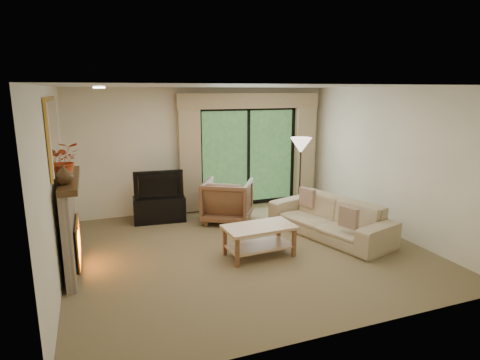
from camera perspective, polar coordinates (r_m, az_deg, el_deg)
name	(u,v)px	position (r m, az deg, el deg)	size (l,w,h in m)	color
floor	(246,249)	(6.65, 0.92, -9.82)	(5.50, 5.50, 0.00)	#756545
ceiling	(247,86)	(6.14, 1.01, 13.18)	(5.50, 5.50, 0.00)	silver
wall_back	(204,150)	(8.61, -5.17, 4.32)	(5.00, 5.00, 0.00)	beige
wall_front	(339,218)	(4.12, 13.87, -5.32)	(5.00, 5.00, 0.00)	beige
wall_left	(55,186)	(5.87, -24.88, -0.78)	(5.00, 5.00, 0.00)	beige
wall_right	(389,161)	(7.70, 20.39, 2.58)	(5.00, 5.00, 0.00)	beige
fireplace	(69,224)	(6.21, -23.12, -5.81)	(0.24, 1.70, 1.37)	gray
mirror	(54,135)	(5.96, -24.99, 5.76)	(0.07, 1.45, 1.02)	#BE8932
sliding_door	(248,157)	(8.91, 1.17, 3.35)	(2.26, 0.10, 2.16)	black
curtain_left	(190,156)	(8.39, -7.17, 3.36)	(0.45, 0.18, 2.35)	tan
curtain_right	(304,150)	(9.38, 9.13, 4.28)	(0.45, 0.18, 2.35)	tan
cornice	(250,101)	(8.71, 1.42, 11.20)	(3.20, 0.24, 0.32)	tan
media_console	(159,209)	(8.09, -11.38, -4.07)	(1.00, 0.45, 0.50)	black
tv	(158,183)	(7.96, -11.55, -0.47)	(0.94, 0.12, 0.54)	black
armchair	(227,201)	(7.88, -1.80, -2.96)	(0.90, 0.92, 0.84)	brown
sofa	(329,218)	(7.30, 12.59, -5.28)	(2.27, 0.89, 0.66)	tan
pillow_near	(349,217)	(6.68, 15.18, -5.16)	(0.09, 0.34, 0.34)	brown
pillow_far	(307,197)	(7.74, 9.56, -2.44)	(0.09, 0.35, 0.35)	brown
coffee_table	(259,241)	(6.33, 2.75, -8.64)	(1.09, 0.60, 0.49)	tan
floor_lamp	(300,177)	(8.29, 8.51, 0.44)	(0.43, 0.43, 1.61)	beige
vase	(64,175)	(5.58, -23.80, 0.72)	(0.24, 0.24, 0.25)	#412A15
branches	(64,160)	(5.90, -23.75, 2.57)	(0.45, 0.39, 0.50)	#B3401A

